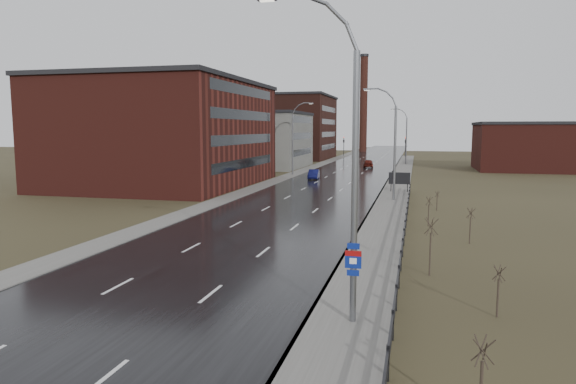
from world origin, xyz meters
The scene contains 26 objects.
ground centered at (0.00, 0.00, 0.00)m, with size 320.00×320.00×0.00m, color #2D2819.
road centered at (0.00, 60.00, 0.03)m, with size 14.00×300.00×0.06m, color black.
sidewalk_right centered at (8.60, 35.00, 0.09)m, with size 3.20×180.00×0.18m, color #595651.
curb_right centered at (7.08, 35.00, 0.09)m, with size 0.16×180.00×0.18m, color slate.
sidewalk_left centered at (-8.20, 60.00, 0.06)m, with size 2.40×260.00×0.12m, color #595651.
warehouse_near centered at (-20.99, 45.00, 6.76)m, with size 22.44×28.56×13.50m.
warehouse_mid centered at (-17.99, 78.00, 5.26)m, with size 16.32×20.40×10.50m.
warehouse_far centered at (-22.99, 108.00, 7.76)m, with size 26.52×24.48×15.50m.
building_right centered at (30.30, 82.00, 4.26)m, with size 18.36×16.32×8.50m.
smokestack centered at (-6.00, 150.00, 15.50)m, with size 2.70×2.70×30.70m.
streetlight_main centered at (8.47, 2.00, 6.06)m, with size 3.91×0.29×12.11m.
streetlight_right_mid centered at (8.50, 36.00, 5.84)m, with size 3.36×0.28×11.35m.
streetlight_left centered at (-7.70, 62.00, 5.84)m, with size 3.36×0.28×11.35m.
streetlight_right_far centered at (8.50, 90.00, 5.84)m, with size 3.36×0.28×11.35m.
guardrail centered at (10.30, 18.31, 0.71)m, with size 0.10×53.05×1.10m.
shrub_a centered at (12.62, -3.85, 1.23)m, with size 0.55×0.58×2.32m.
shrub_b centered at (14.15, 4.23, 1.09)m, with size 0.49×0.52×2.06m.
shrub_c centered at (11.73, 9.50, 1.56)m, with size 0.69×0.73×2.93m.
shrub_d centered at (14.37, 17.55, 1.23)m, with size 0.55×0.58×2.32m.
shrub_e centered at (11.93, 23.08, 1.19)m, with size 0.53×0.56×2.25m.
shrub_f centered at (12.82, 30.97, 0.92)m, with size 0.42×0.44×1.74m.
billboard centered at (9.10, 42.91, 1.64)m, with size 2.39×0.17×2.38m.
traffic_light_left centered at (-8.00, 120.00, 4.60)m, with size 0.58×2.73×5.30m.
traffic_light_right centered at (8.00, 120.00, 4.60)m, with size 0.58×2.73×5.30m.
car_near centered at (-3.51, 56.54, 0.68)m, with size 1.43×4.12×1.36m, color #0D1043.
car_far centered at (2.09, 81.14, 0.78)m, with size 1.84×4.57×1.56m, color #49120C.
Camera 1 is at (10.94, -16.40, 7.28)m, focal length 32.00 mm.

